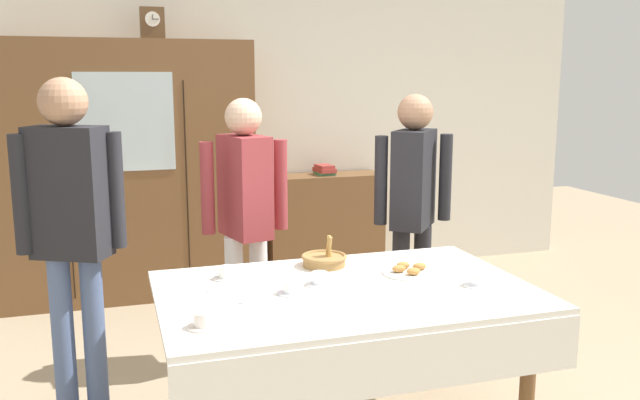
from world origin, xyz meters
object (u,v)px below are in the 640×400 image
Objects in this scene: bookshelf_low at (324,226)px; tea_cup_mid_left at (477,280)px; tea_cup_front_edge at (320,279)px; tea_cup_near_left at (203,321)px; spoon_far_left at (370,264)px; person_beside_shelf at (245,206)px; spoon_mid_left at (236,303)px; tea_cup_far_left at (291,288)px; pastry_plate at (410,271)px; wall_cabinet at (127,172)px; bread_basket at (324,260)px; spoon_back_edge at (203,291)px; book_stack at (324,170)px; person_by_cabinet at (71,216)px; tea_cup_far_right at (227,273)px; dining_table at (348,310)px; person_near_right_end at (413,197)px; mantel_clock at (152,23)px.

bookshelf_low reaches higher than tea_cup_mid_left.
tea_cup_near_left is at bearing -147.04° from tea_cup_front_edge.
person_beside_shelf reaches higher than spoon_far_left.
tea_cup_far_left is at bearing 13.58° from spoon_mid_left.
pastry_plate is at bearing 11.29° from tea_cup_far_left.
wall_cabinet is 1.65m from person_beside_shelf.
spoon_back_edge is at bearing -160.22° from bread_basket.
tea_cup_far_left is at bearing -168.71° from pastry_plate.
wall_cabinet reaches higher than tea_cup_mid_left.
spoon_back_edge is at bearing 166.56° from tea_cup_mid_left.
tea_cup_mid_left is at bearing -18.50° from tea_cup_front_edge.
book_stack is at bearing 60.75° from spoon_back_edge.
person_by_cabinet is (-0.96, 0.62, 0.27)m from tea_cup_far_left.
book_stack is 2.80m from tea_cup_far_left.
bread_basket is (0.53, 0.07, 0.01)m from tea_cup_far_right.
tea_cup_far_right is 0.78m from person_beside_shelf.
dining_table is 14.56× the size of spoon_mid_left.
tea_cup_near_left is 1.09m from person_by_cabinet.
tea_cup_far_right is 0.82m from person_by_cabinet.
tea_cup_far_left is 0.63m from spoon_far_left.
person_near_right_end reaches higher than bookshelf_low.
person_near_right_end is 1.05m from person_beside_shelf.
tea_cup_far_right is 1.44m from person_near_right_end.
tea_cup_near_left reaches higher than dining_table.
person_by_cabinet is 2.03m from person_near_right_end.
tea_cup_near_left is 0.07× the size of person_by_cabinet.
mantel_clock is at bearing -0.16° from wall_cabinet.
wall_cabinet is 15.54× the size of tea_cup_front_edge.
bread_basket is at bearing 87.44° from dining_table.
tea_cup_mid_left is 0.46× the size of pastry_plate.
person_near_right_end is (0.76, 0.55, 0.19)m from bread_basket.
tea_cup_near_left is 0.29m from spoon_mid_left.
tea_cup_far_left reaches higher than spoon_far_left.
spoon_mid_left is (-0.43, -0.15, -0.02)m from tea_cup_front_edge.
wall_cabinet is at bearing 119.11° from tea_cup_mid_left.
tea_cup_mid_left reaches higher than pastry_plate.
spoon_back_edge is at bearing 158.29° from tea_cup_far_left.
tea_cup_front_edge is 1.27m from person_by_cabinet.
person_by_cabinet reaches higher than tea_cup_far_left.
spoon_mid_left is at bearing 175.87° from tea_cup_mid_left.
person_near_right_end is (0.17, 1.09, 0.20)m from tea_cup_mid_left.
bread_basket is (0.68, -2.17, -1.34)m from mantel_clock.
spoon_far_left is at bearing -10.49° from person_by_cabinet.
mantel_clock is 0.14× the size of person_by_cabinet.
wall_cabinet is at bearing 99.96° from tea_cup_far_right.
wall_cabinet is at bearing 112.98° from bread_basket.
wall_cabinet is 1.63m from book_stack.
person_by_cabinet reaches higher than bookshelf_low.
person_near_right_end is at bearing 9.14° from person_by_cabinet.
dining_table is 0.29m from tea_cup_far_left.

